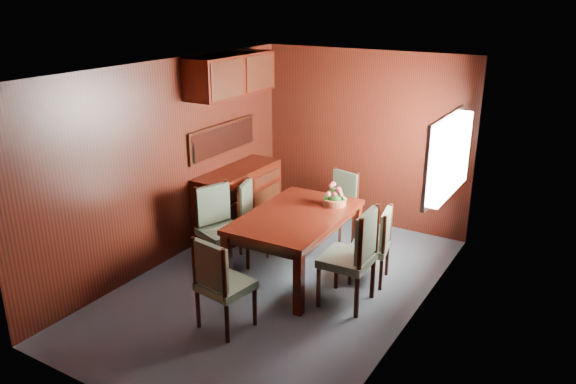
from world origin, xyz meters
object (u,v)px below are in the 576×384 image
Objects in this scene: flower_centerpiece at (335,194)px; sideboard at (238,201)px; chair_left_near at (219,223)px; chair_right_near at (355,252)px; dining_table at (296,223)px; chair_head at (220,280)px.

sideboard is at bearing 173.20° from flower_centerpiece.
chair_left_near is 1.73m from chair_right_near.
flower_centerpiece is (1.52, -0.18, 0.45)m from sideboard.
dining_table is 0.89m from chair_right_near.
dining_table is at bearing 96.17° from chair_head.
flower_centerpiece reaches higher than dining_table.
chair_right_near reaches higher than sideboard.
dining_table is at bearing 70.83° from chair_right_near.
chair_left_near is 0.94× the size of chair_right_near.
dining_table is at bearing 127.21° from chair_left_near.
chair_left_near reaches higher than sideboard.
flower_centerpiece is (-0.61, 0.74, 0.30)m from chair_right_near.
sideboard is at bearing 129.75° from chair_head.
chair_left_near is (0.40, -0.94, 0.11)m from sideboard.
chair_left_near is at bearing 88.76° from chair_right_near.
chair_left_near is (-0.88, -0.29, -0.09)m from dining_table.
chair_right_near is 1.41m from chair_head.
dining_table is 0.93m from chair_left_near.
chair_right_near is at bearing 58.67° from chair_head.
dining_table is at bearing -27.17° from sideboard.
sideboard is 1.45× the size of chair_head.
sideboard is 4.78× the size of flower_centerpiece.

